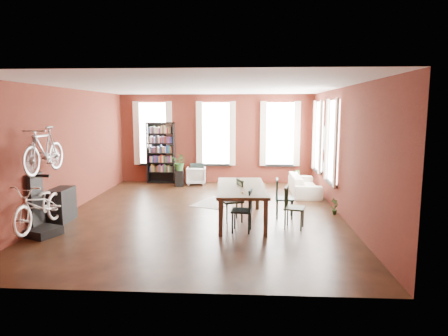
# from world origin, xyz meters

# --- Properties ---
(room) EXTENTS (9.00, 9.04, 3.22)m
(room) POSITION_xyz_m (0.25, 0.62, 2.14)
(room) COLOR black
(room) RESTS_ON ground
(dining_table) EXTENTS (1.25, 2.54, 0.85)m
(dining_table) POSITION_xyz_m (1.00, -0.65, 0.42)
(dining_table) COLOR #4D402E
(dining_table) RESTS_ON ground
(dining_chair_a) EXTENTS (0.48, 0.48, 0.94)m
(dining_chair_a) POSITION_xyz_m (1.03, -1.47, 0.47)
(dining_chair_a) COLOR #173034
(dining_chair_a) RESTS_ON ground
(dining_chair_b) EXTENTS (0.59, 0.59, 1.00)m
(dining_chair_b) POSITION_xyz_m (0.78, -0.66, 0.50)
(dining_chair_b) COLOR black
(dining_chair_b) RESTS_ON ground
(dining_chair_c) EXTENTS (0.53, 0.53, 0.94)m
(dining_chair_c) POSITION_xyz_m (2.20, -1.17, 0.47)
(dining_chair_c) COLOR black
(dining_chair_c) RESTS_ON ground
(dining_chair_d) EXTENTS (0.46, 0.46, 0.97)m
(dining_chair_d) POSITION_xyz_m (2.06, -0.26, 0.48)
(dining_chair_d) COLOR #193837
(dining_chair_d) RESTS_ON ground
(bookshelf) EXTENTS (1.00, 0.32, 2.20)m
(bookshelf) POSITION_xyz_m (-2.00, 4.30, 1.10)
(bookshelf) COLOR black
(bookshelf) RESTS_ON ground
(white_armchair) EXTENTS (0.71, 0.68, 0.69)m
(white_armchair) POSITION_xyz_m (-0.68, 4.04, 0.34)
(white_armchair) COLOR silver
(white_armchair) RESTS_ON ground
(cream_sofa) EXTENTS (0.61, 2.08, 0.81)m
(cream_sofa) POSITION_xyz_m (2.95, 2.60, 0.41)
(cream_sofa) COLOR beige
(cream_sofa) RESTS_ON ground
(striped_rug) EXTENTS (1.39, 1.68, 0.01)m
(striped_rug) POSITION_xyz_m (0.22, 1.24, 0.01)
(striped_rug) COLOR black
(striped_rug) RESTS_ON ground
(bike_trainer) EXTENTS (0.78, 0.78, 0.17)m
(bike_trainer) POSITION_xyz_m (-3.18, -2.02, 0.09)
(bike_trainer) COLOR black
(bike_trainer) RESTS_ON ground
(bike_wall_rack) EXTENTS (0.16, 0.60, 1.30)m
(bike_wall_rack) POSITION_xyz_m (-3.40, -1.80, 0.65)
(bike_wall_rack) COLOR black
(bike_wall_rack) RESTS_ON ground
(console_table) EXTENTS (0.40, 0.80, 0.80)m
(console_table) POSITION_xyz_m (-3.28, -0.90, 0.40)
(console_table) COLOR black
(console_table) RESTS_ON ground
(plant_stand) EXTENTS (0.29, 0.29, 0.55)m
(plant_stand) POSITION_xyz_m (-1.22, 3.64, 0.28)
(plant_stand) COLOR black
(plant_stand) RESTS_ON ground
(plant_by_sofa) EXTENTS (0.43, 0.68, 0.29)m
(plant_by_sofa) POSITION_xyz_m (2.77, 3.61, 0.14)
(plant_by_sofa) COLOR #315421
(plant_by_sofa) RESTS_ON ground
(plant_small) EXTENTS (0.43, 0.46, 0.15)m
(plant_small) POSITION_xyz_m (3.37, 0.12, 0.07)
(plant_small) COLOR #274F1F
(plant_small) RESTS_ON ground
(bicycle_floor) EXTENTS (0.67, 0.99, 1.86)m
(bicycle_floor) POSITION_xyz_m (-3.20, -2.02, 1.11)
(bicycle_floor) COLOR silver
(bicycle_floor) RESTS_ON bike_trainer
(bicycle_hung) EXTENTS (0.47, 1.00, 1.66)m
(bicycle_hung) POSITION_xyz_m (-3.15, -1.80, 2.13)
(bicycle_hung) COLOR #A5A8AD
(bicycle_hung) RESTS_ON bike_wall_rack
(plant_on_stand) EXTENTS (0.70, 0.74, 0.46)m
(plant_on_stand) POSITION_xyz_m (-1.20, 3.65, 0.78)
(plant_on_stand) COLOR #265823
(plant_on_stand) RESTS_ON plant_stand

